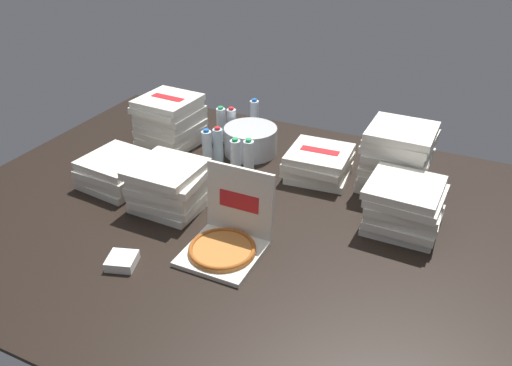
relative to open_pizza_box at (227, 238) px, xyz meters
The scene contains 17 objects.
ground_plane 0.32m from the open_pizza_box, 100.79° to the left, with size 3.20×2.40×0.02m, color black.
open_pizza_box is the anchor object (origin of this frame).
pizza_stack_center_far 0.91m from the open_pizza_box, 162.10° to the left, with size 0.39×0.40×0.17m.
pizza_stack_right_mid 1.10m from the open_pizza_box, 57.46° to the left, with size 0.38×0.37×0.37m.
pizza_stack_left_near 0.87m from the open_pizza_box, 79.87° to the left, with size 0.39×0.38×0.17m.
pizza_stack_right_near 0.50m from the open_pizza_box, 154.70° to the left, with size 0.39×0.38×0.25m.
pizza_stack_right_far 1.22m from the open_pizza_box, 135.83° to the left, with size 0.41×0.41×0.33m.
pizza_stack_center_near 0.90m from the open_pizza_box, 37.56° to the left, with size 0.38×0.37×0.25m.
ice_bucket 1.02m from the open_pizza_box, 109.50° to the left, with size 0.34×0.34×0.18m, color #B7BABF.
water_bottle_0 1.20m from the open_pizza_box, 119.81° to the left, with size 0.06×0.06×0.24m.
water_bottle_1 0.72m from the open_pizza_box, 113.96° to the left, with size 0.06×0.06×0.24m.
water_bottle_2 0.88m from the open_pizza_box, 121.52° to the left, with size 0.06×0.06×0.24m.
water_bottle_3 1.35m from the open_pizza_box, 109.88° to the left, with size 0.06×0.06×0.24m.
water_bottle_4 1.19m from the open_pizza_box, 116.48° to the left, with size 0.06×0.06×0.24m.
water_bottle_5 0.71m from the open_pizza_box, 107.66° to the left, with size 0.06×0.06×0.24m.
water_bottle_6 0.86m from the open_pizza_box, 126.06° to the left, with size 0.06×0.06×0.24m.
napkin_pile 0.49m from the open_pizza_box, 141.07° to the right, with size 0.13×0.13×0.05m, color white.
Camera 1 is at (1.00, -1.99, 1.50)m, focal length 35.64 mm.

